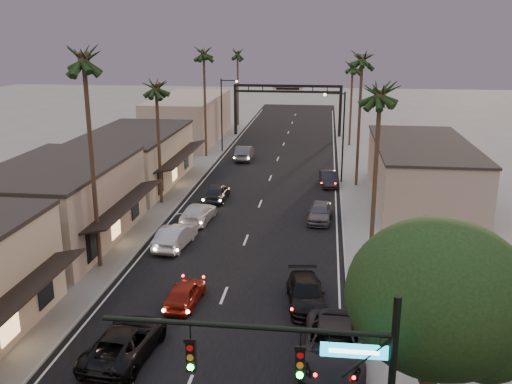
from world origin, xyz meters
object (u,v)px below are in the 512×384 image
(streetlight_right, at_px, (341,130))
(palm_lb, at_px, (83,54))
(streetlight_left, at_px, (224,109))
(palm_lc, at_px, (156,83))
(traffic_signal, at_px, (324,379))
(oncoming_pickup, at_px, (125,342))
(arch, at_px, (288,97))
(corner_tree, at_px, (440,303))
(oncoming_silver, at_px, (175,236))
(palm_ld, at_px, (204,50))
(palm_ra, at_px, (381,88))
(palm_rb, at_px, (362,55))
(curbside_near, at_px, (334,345))
(oncoming_red, at_px, (185,293))
(palm_rc, at_px, (353,64))
(curbside_black, at_px, (306,293))
(palm_far, at_px, (237,51))

(streetlight_right, distance_m, palm_lb, 28.89)
(streetlight_left, height_order, palm_lc, palm_lc)
(traffic_signal, height_order, streetlight_right, streetlight_right)
(palm_lb, xyz_separation_m, oncoming_pickup, (5.16, -9.79, -12.61))
(arch, height_order, palm_lb, palm_lb)
(traffic_signal, distance_m, streetlight_left, 55.45)
(corner_tree, relative_size, streetlight_left, 0.98)
(corner_tree, relative_size, oncoming_silver, 1.83)
(palm_ld, distance_m, palm_ra, 35.47)
(streetlight_right, bearing_deg, palm_rb, -30.76)
(corner_tree, xyz_separation_m, palm_rb, (-0.88, 36.55, 6.44))
(palm_ra, distance_m, curbside_near, 15.51)
(palm_ra, xyz_separation_m, oncoming_red, (-10.55, -6.29, -10.77))
(corner_tree, distance_m, streetlight_right, 37.64)
(streetlight_left, xyz_separation_m, palm_rb, (15.52, -14.00, 7.09))
(palm_lb, height_order, palm_ld, palm_lb)
(oncoming_red, xyz_separation_m, oncoming_pickup, (-1.49, -5.50, 0.10))
(traffic_signal, relative_size, oncoming_pickup, 1.53)
(streetlight_left, height_order, palm_rc, palm_rc)
(corner_tree, height_order, streetlight_right, streetlight_right)
(oncoming_silver, distance_m, curbside_black, 12.18)
(corner_tree, bearing_deg, streetlight_left, 107.97)
(arch, bearing_deg, oncoming_pickup, -93.41)
(streetlight_left, bearing_deg, corner_tree, -72.03)
(palm_ra, bearing_deg, palm_lc, 145.10)
(oncoming_pickup, distance_m, curbside_near, 9.67)
(oncoming_red, bearing_deg, palm_ra, -145.44)
(streetlight_left, bearing_deg, traffic_signal, -76.86)
(palm_ra, bearing_deg, arch, 100.59)
(oncoming_red, distance_m, oncoming_pickup, 5.70)
(traffic_signal, bearing_deg, palm_lb, 128.44)
(streetlight_left, bearing_deg, oncoming_pickup, -85.66)
(curbside_near, bearing_deg, corner_tree, -56.49)
(palm_ra, bearing_deg, curbside_black, -124.80)
(palm_rb, xyz_separation_m, oncoming_pickup, (-12.04, -31.79, -11.64))
(traffic_signal, bearing_deg, arch, 94.93)
(corner_tree, relative_size, palm_far, 0.67)
(traffic_signal, height_order, curbside_near, traffic_signal)
(palm_ra, distance_m, palm_far, 56.58)
(palm_ld, relative_size, curbside_near, 2.28)
(streetlight_right, bearing_deg, palm_lc, -149.89)
(curbside_black, bearing_deg, streetlight_left, 98.66)
(streetlight_right, bearing_deg, arch, 105.47)
(traffic_signal, xyz_separation_m, palm_ra, (2.91, 20.00, 6.36))
(arch, relative_size, streetlight_right, 1.69)
(palm_lb, bearing_deg, oncoming_pickup, -62.22)
(streetlight_right, height_order, palm_ld, palm_ld)
(corner_tree, xyz_separation_m, oncoming_pickup, (-12.92, 4.76, -5.20))
(palm_lb, distance_m, palm_ra, 17.42)
(corner_tree, distance_m, oncoming_pickup, 14.72)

